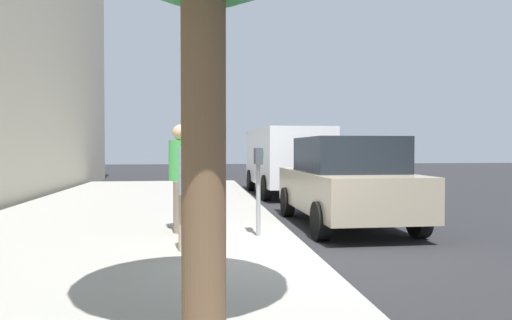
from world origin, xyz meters
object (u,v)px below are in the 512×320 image
object	(u,v)px
parking_officer	(180,168)
traffic_signal	(218,120)
pedestrian_bystander	(193,181)
parked_sedan_near	(345,181)
parked_van_far	(286,157)
parking_meter	(258,173)
pedestrian_at_meter	(197,169)

from	to	relation	value
parking_officer	traffic_signal	size ratio (longest dim) A/B	0.50
pedestrian_bystander	traffic_signal	bearing A→B (deg)	44.27
pedestrian_bystander	parked_sedan_near	bearing A→B (deg)	1.43
parked_sedan_near	traffic_signal	size ratio (longest dim) A/B	1.23
traffic_signal	pedestrian_bystander	bearing A→B (deg)	175.80
pedestrian_bystander	traffic_signal	world-z (taller)	traffic_signal
pedestrian_bystander	parked_van_far	size ratio (longest dim) A/B	0.32
parking_meter	parked_van_far	world-z (taller)	parked_van_far
pedestrian_at_meter	traffic_signal	bearing A→B (deg)	96.44
parking_meter	traffic_signal	size ratio (longest dim) A/B	0.39
pedestrian_bystander	parking_officer	world-z (taller)	parking_officer
parking_meter	pedestrian_bystander	xyz separation A→B (m)	(-1.14, 1.03, -0.05)
parking_officer	parked_sedan_near	size ratio (longest dim) A/B	0.41
parking_meter	parking_officer	world-z (taller)	parking_officer
pedestrian_at_meter	traffic_signal	size ratio (longest dim) A/B	0.50
parking_officer	parked_van_far	distance (m)	8.15
parked_sedan_near	traffic_signal	distance (m)	8.38
parked_van_far	traffic_signal	world-z (taller)	traffic_signal
pedestrian_at_meter	parked_sedan_near	bearing A→B (deg)	39.90
parking_meter	pedestrian_at_meter	bearing A→B (deg)	89.28
parking_officer	parked_sedan_near	bearing A→B (deg)	29.53
parking_meter	traffic_signal	distance (m)	9.65
pedestrian_at_meter	pedestrian_bystander	bearing A→B (deg)	-82.05
parking_meter	parking_officer	bearing A→B (deg)	64.25
pedestrian_bystander	pedestrian_at_meter	bearing A→B (deg)	45.62
pedestrian_at_meter	traffic_signal	distance (m)	9.66
pedestrian_bystander	parked_van_far	bearing A→B (deg)	30.57
parked_sedan_near	parked_van_far	size ratio (longest dim) A/B	0.84
pedestrian_at_meter	parked_sedan_near	xyz separation A→B (m)	(1.63, -2.93, -0.34)
parking_meter	traffic_signal	world-z (taller)	traffic_signal
pedestrian_at_meter	parked_sedan_near	size ratio (longest dim) A/B	0.41
pedestrian_bystander	parked_sedan_near	size ratio (longest dim) A/B	0.38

